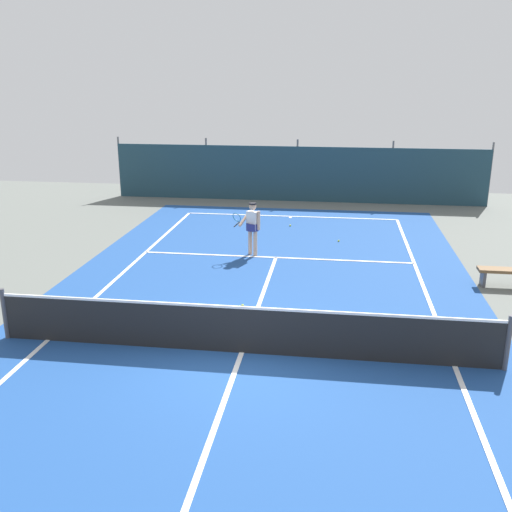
# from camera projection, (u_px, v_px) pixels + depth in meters

# --- Properties ---
(ground_plane) EXTENTS (36.00, 36.00, 0.00)m
(ground_plane) POSITION_uv_depth(u_px,v_px,m) (242.00, 353.00, 11.52)
(ground_plane) COLOR slate
(court_surface) EXTENTS (11.02, 26.60, 0.01)m
(court_surface) POSITION_uv_depth(u_px,v_px,m) (242.00, 353.00, 11.52)
(court_surface) COLOR #1E478C
(court_surface) RESTS_ON ground
(tennis_net) EXTENTS (10.12, 0.10, 1.10)m
(tennis_net) POSITION_uv_depth(u_px,v_px,m) (242.00, 329.00, 11.37)
(tennis_net) COLOR black
(tennis_net) RESTS_ON ground
(back_fence) EXTENTS (16.30, 0.98, 2.70)m
(back_fence) POSITION_uv_depth(u_px,v_px,m) (297.00, 184.00, 25.89)
(back_fence) COLOR #1E3D4C
(back_fence) RESTS_ON ground
(tennis_player) EXTENTS (0.86, 0.62, 1.64)m
(tennis_player) POSITION_uv_depth(u_px,v_px,m) (252.00, 225.00, 17.57)
(tennis_player) COLOR #D8AD8C
(tennis_player) RESTS_ON ground
(tennis_ball_near_player) EXTENTS (0.07, 0.07, 0.07)m
(tennis_ball_near_player) POSITION_uv_depth(u_px,v_px,m) (339.00, 241.00, 19.28)
(tennis_ball_near_player) COLOR #CCDB33
(tennis_ball_near_player) RESTS_ON ground
(tennis_ball_midcourt) EXTENTS (0.07, 0.07, 0.07)m
(tennis_ball_midcourt) POSITION_uv_depth(u_px,v_px,m) (243.00, 305.00, 13.82)
(tennis_ball_midcourt) COLOR #CCDB33
(tennis_ball_midcourt) RESTS_ON ground
(tennis_ball_by_sideline) EXTENTS (0.07, 0.07, 0.07)m
(tennis_ball_by_sideline) POSITION_uv_depth(u_px,v_px,m) (290.00, 225.00, 21.28)
(tennis_ball_by_sideline) COLOR #CCDB33
(tennis_ball_by_sideline) RESTS_ON ground
(parked_car) EXTENTS (2.23, 4.31, 1.68)m
(parked_car) POSITION_uv_depth(u_px,v_px,m) (317.00, 171.00, 28.41)
(parked_car) COLOR navy
(parked_car) RESTS_ON ground
(courtside_bench) EXTENTS (1.60, 0.40, 0.49)m
(courtside_bench) POSITION_uv_depth(u_px,v_px,m) (510.00, 273.00, 15.04)
(courtside_bench) COLOR brown
(courtside_bench) RESTS_ON ground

